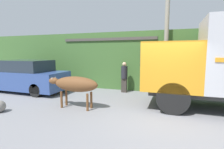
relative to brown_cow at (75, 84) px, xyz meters
name	(u,v)px	position (x,y,z in m)	size (l,w,h in m)	color
ground_plane	(160,118)	(3.21, 0.03, -0.93)	(60.00, 60.00, 0.00)	gray
hillside_embankment	(168,60)	(3.21, 6.44, 0.73)	(32.00, 5.28, 3.33)	#426B33
building_backdrop	(115,62)	(-0.08, 5.07, 0.59)	(5.63, 2.70, 3.01)	#B2BCAD
brown_cow	(75,84)	(0.00, 0.00, 0.00)	(2.16, 0.59, 1.25)	brown
parked_suv	(25,77)	(-4.17, 1.65, -0.09)	(4.75, 1.85, 1.75)	#334C8C
pedestrian_on_hill	(124,76)	(1.08, 3.28, -0.03)	(0.35, 0.35, 1.65)	#38332D
utility_pole	(166,33)	(3.18, 3.45, 2.17)	(0.90, 0.22, 5.97)	gray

